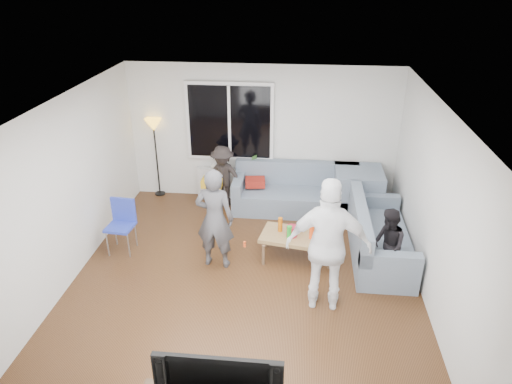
# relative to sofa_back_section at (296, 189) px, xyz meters

# --- Properties ---
(floor) EXTENTS (5.00, 5.50, 0.04)m
(floor) POSITION_rel_sofa_back_section_xyz_m (-0.67, -2.27, -0.45)
(floor) COLOR #56351C
(floor) RESTS_ON ground
(ceiling) EXTENTS (5.00, 5.50, 0.04)m
(ceiling) POSITION_rel_sofa_back_section_xyz_m (-0.67, -2.27, 2.20)
(ceiling) COLOR white
(ceiling) RESTS_ON ground
(wall_back) EXTENTS (5.00, 0.04, 2.60)m
(wall_back) POSITION_rel_sofa_back_section_xyz_m (-0.67, 0.50, 0.88)
(wall_back) COLOR silver
(wall_back) RESTS_ON ground
(wall_front) EXTENTS (5.00, 0.04, 2.60)m
(wall_front) POSITION_rel_sofa_back_section_xyz_m (-0.67, -5.04, 0.88)
(wall_front) COLOR silver
(wall_front) RESTS_ON ground
(wall_left) EXTENTS (0.04, 5.50, 2.60)m
(wall_left) POSITION_rel_sofa_back_section_xyz_m (-3.19, -2.27, 0.88)
(wall_left) COLOR silver
(wall_left) RESTS_ON ground
(wall_right) EXTENTS (0.04, 5.50, 2.60)m
(wall_right) POSITION_rel_sofa_back_section_xyz_m (1.85, -2.27, 0.88)
(wall_right) COLOR silver
(wall_right) RESTS_ON ground
(window_frame) EXTENTS (1.62, 0.06, 1.47)m
(window_frame) POSITION_rel_sofa_back_section_xyz_m (-1.27, 0.42, 1.12)
(window_frame) COLOR white
(window_frame) RESTS_ON wall_back
(window_glass) EXTENTS (1.50, 0.02, 1.35)m
(window_glass) POSITION_rel_sofa_back_section_xyz_m (-1.27, 0.38, 1.12)
(window_glass) COLOR black
(window_glass) RESTS_ON window_frame
(window_mullion) EXTENTS (0.05, 0.03, 1.35)m
(window_mullion) POSITION_rel_sofa_back_section_xyz_m (-1.27, 0.37, 1.12)
(window_mullion) COLOR white
(window_mullion) RESTS_ON window_frame
(radiator) EXTENTS (1.30, 0.12, 0.62)m
(radiator) POSITION_rel_sofa_back_section_xyz_m (-1.27, 0.38, -0.11)
(radiator) COLOR silver
(radiator) RESTS_ON floor
(potted_plant) EXTENTS (0.21, 0.19, 0.33)m
(potted_plant) POSITION_rel_sofa_back_section_xyz_m (-0.84, 0.35, 0.36)
(potted_plant) COLOR #3C712D
(potted_plant) RESTS_ON radiator
(vase) EXTENTS (0.18, 0.18, 0.16)m
(vase) POSITION_rel_sofa_back_section_xyz_m (-1.56, 0.35, 0.28)
(vase) COLOR white
(vase) RESTS_ON radiator
(sofa_back_section) EXTENTS (2.30, 0.85, 0.85)m
(sofa_back_section) POSITION_rel_sofa_back_section_xyz_m (0.00, 0.00, 0.00)
(sofa_back_section) COLOR slate
(sofa_back_section) RESTS_ON floor
(sofa_right_section) EXTENTS (2.00, 0.85, 0.85)m
(sofa_right_section) POSITION_rel_sofa_back_section_xyz_m (1.35, -1.40, 0.00)
(sofa_right_section) COLOR slate
(sofa_right_section) RESTS_ON floor
(sofa_corner) EXTENTS (0.85, 0.85, 0.85)m
(sofa_corner) POSITION_rel_sofa_back_section_xyz_m (1.12, 0.00, 0.00)
(sofa_corner) COLOR slate
(sofa_corner) RESTS_ON floor
(cushion_yellow) EXTENTS (0.38, 0.32, 0.14)m
(cushion_yellow) POSITION_rel_sofa_back_section_xyz_m (-1.55, -0.02, 0.09)
(cushion_yellow) COLOR gold
(cushion_yellow) RESTS_ON sofa_back_section
(cushion_red) EXTENTS (0.39, 0.34, 0.13)m
(cushion_red) POSITION_rel_sofa_back_section_xyz_m (-0.76, 0.06, 0.09)
(cushion_red) COLOR maroon
(cushion_red) RESTS_ON sofa_back_section
(coffee_table) EXTENTS (1.19, 0.78, 0.40)m
(coffee_table) POSITION_rel_sofa_back_section_xyz_m (0.06, -1.59, -0.22)
(coffee_table) COLOR #987749
(coffee_table) RESTS_ON floor
(pitcher) EXTENTS (0.17, 0.17, 0.17)m
(pitcher) POSITION_rel_sofa_back_section_xyz_m (-0.02, -1.62, 0.06)
(pitcher) COLOR maroon
(pitcher) RESTS_ON coffee_table
(side_chair) EXTENTS (0.43, 0.43, 0.86)m
(side_chair) POSITION_rel_sofa_back_section_xyz_m (-2.72, -1.68, 0.01)
(side_chair) COLOR #293BB2
(side_chair) RESTS_ON floor
(floor_lamp) EXTENTS (0.32, 0.32, 1.56)m
(floor_lamp) POSITION_rel_sofa_back_section_xyz_m (-2.72, 0.40, 0.36)
(floor_lamp) COLOR yellow
(floor_lamp) RESTS_ON floor
(player_left) EXTENTS (0.61, 0.43, 1.58)m
(player_left) POSITION_rel_sofa_back_section_xyz_m (-1.15, -1.90, 0.37)
(player_left) COLOR #444449
(player_left) RESTS_ON floor
(player_right) EXTENTS (1.12, 0.52, 1.86)m
(player_right) POSITION_rel_sofa_back_section_xyz_m (0.47, -2.70, 0.51)
(player_right) COLOR white
(player_right) RESTS_ON floor
(spectator_right) EXTENTS (0.50, 0.60, 1.12)m
(spectator_right) POSITION_rel_sofa_back_section_xyz_m (1.35, -2.01, 0.13)
(spectator_right) COLOR black
(spectator_right) RESTS_ON floor
(spectator_back) EXTENTS (0.87, 0.65, 1.21)m
(spectator_back) POSITION_rel_sofa_back_section_xyz_m (-1.36, 0.03, 0.18)
(spectator_back) COLOR black
(spectator_back) RESTS_ON floor
(television) EXTENTS (1.17, 0.15, 0.67)m
(television) POSITION_rel_sofa_back_section_xyz_m (-0.58, -4.77, 0.35)
(television) COLOR black
(television) RESTS_ON tv_console
(bottle_c) EXTENTS (0.07, 0.07, 0.18)m
(bottle_c) POSITION_rel_sofa_back_section_xyz_m (0.15, -1.44, 0.06)
(bottle_c) COLOR black
(bottle_c) RESTS_ON coffee_table
(bottle_b) EXTENTS (0.08, 0.08, 0.20)m
(bottle_b) POSITION_rel_sofa_back_section_xyz_m (-0.06, -1.68, 0.08)
(bottle_b) COLOR green
(bottle_b) RESTS_ON coffee_table
(bottle_a) EXTENTS (0.07, 0.07, 0.23)m
(bottle_a) POSITION_rel_sofa_back_section_xyz_m (-0.21, -1.49, 0.09)
(bottle_a) COLOR #B9590A
(bottle_a) RESTS_ON coffee_table
(bottle_d) EXTENTS (0.07, 0.07, 0.25)m
(bottle_d) POSITION_rel_sofa_back_section_xyz_m (0.28, -1.65, 0.10)
(bottle_d) COLOR #F94A16
(bottle_d) RESTS_ON coffee_table
(bottle_e) EXTENTS (0.07, 0.07, 0.24)m
(bottle_e) POSITION_rel_sofa_back_section_xyz_m (0.39, -1.44, 0.09)
(bottle_e) COLOR black
(bottle_e) RESTS_ON coffee_table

